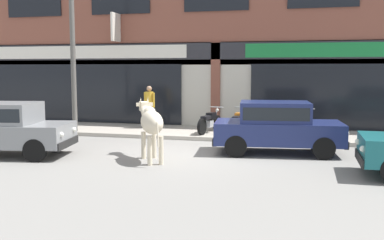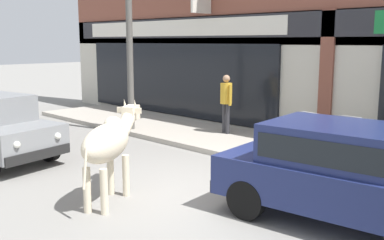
# 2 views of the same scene
# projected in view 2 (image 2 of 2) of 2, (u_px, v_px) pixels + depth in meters

# --- Properties ---
(ground_plane) EXTENTS (90.00, 90.00, 0.00)m
(ground_plane) POSITION_uv_depth(u_px,v_px,m) (182.00, 190.00, 8.01)
(ground_plane) COLOR gray
(sidewalk) EXTENTS (19.00, 2.90, 0.13)m
(sidewalk) POSITION_uv_depth(u_px,v_px,m) (293.00, 152.00, 10.56)
(sidewalk) COLOR #A8A093
(sidewalk) RESTS_ON ground
(cow) EXTENTS (1.32, 1.92, 1.61)m
(cow) POSITION_uv_depth(u_px,v_px,m) (109.00, 142.00, 7.28)
(cow) COLOR beige
(cow) RESTS_ON ground
(car_0) EXTENTS (3.74, 1.99, 1.46)m
(car_0) POSITION_uv_depth(u_px,v_px,m) (339.00, 169.00, 6.48)
(car_0) COLOR black
(car_0) RESTS_ON ground
(motorcycle_0) EXTENTS (0.66, 1.79, 0.88)m
(motorcycle_0) POSITION_uv_depth(u_px,v_px,m) (291.00, 136.00, 10.14)
(motorcycle_0) COLOR black
(motorcycle_0) RESTS_ON sidewalk
(motorcycle_1) EXTENTS (0.52, 1.81, 0.88)m
(motorcycle_1) POSITION_uv_depth(u_px,v_px,m) (335.00, 142.00, 9.55)
(motorcycle_1) COLOR black
(motorcycle_1) RESTS_ON sidewalk
(pedestrian) EXTENTS (0.48, 0.32, 1.60)m
(pedestrian) POSITION_uv_depth(u_px,v_px,m) (226.00, 98.00, 12.18)
(pedestrian) COLOR #2D2D33
(pedestrian) RESTS_ON sidewalk
(utility_pole) EXTENTS (0.18, 0.18, 6.21)m
(utility_pole) POSITION_uv_depth(u_px,v_px,m) (129.00, 19.00, 12.42)
(utility_pole) COLOR #595651
(utility_pole) RESTS_ON sidewalk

